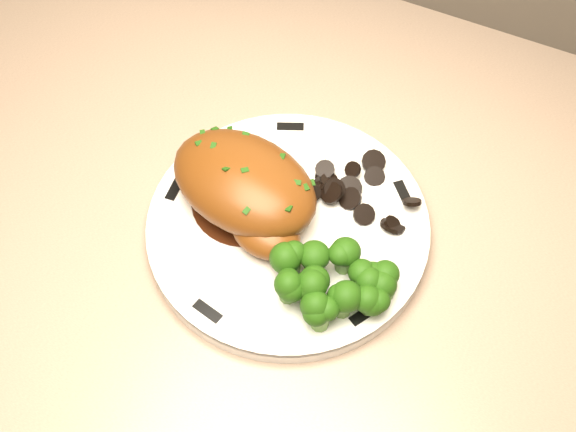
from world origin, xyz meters
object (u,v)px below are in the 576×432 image
at_px(counter, 192,347).
at_px(plate, 288,227).
at_px(broccoli_florets, 334,281).
at_px(chicken_breast, 247,188).

xyz_separation_m(counter, plate, (0.17, -0.02, 0.48)).
distance_m(plate, broccoli_florets, 0.08).
xyz_separation_m(plate, chicken_breast, (-0.04, 0.00, 0.03)).
distance_m(chicken_breast, broccoli_florets, 0.11).
bearing_deg(broccoli_florets, counter, 164.66).
distance_m(counter, broccoli_florets, 0.56).
xyz_separation_m(chicken_breast, broccoli_florets, (0.10, -0.04, -0.01)).
relative_size(chicken_breast, broccoli_florets, 1.54).
height_order(counter, broccoli_florets, counter).
relative_size(counter, broccoli_florets, 22.33).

